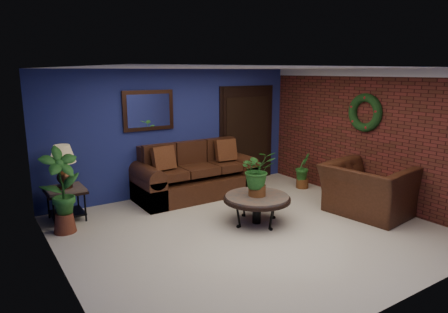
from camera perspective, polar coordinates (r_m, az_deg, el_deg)
floor at (r=6.42m, az=3.65°, el=-10.45°), size 5.50×5.50×0.00m
wall_back at (r=8.15m, az=-6.82°, el=3.50°), size 5.50×0.04×2.50m
wall_left at (r=4.95m, az=-22.61°, el=-2.99°), size 0.04×5.00×2.50m
wall_right_brick at (r=7.99m, az=19.81°, el=2.69°), size 0.04×5.00×2.50m
ceiling at (r=5.93m, az=3.98°, el=12.48°), size 5.50×5.00×0.02m
crown_molding at (r=7.87m, az=20.30°, el=11.17°), size 0.03×5.00×0.14m
wall_mirror at (r=7.81m, az=-10.74°, el=6.48°), size 1.02×0.06×0.77m
closet_door at (r=9.06m, az=3.26°, el=3.15°), size 1.44×0.06×2.18m
wreath at (r=7.91m, az=19.49°, el=5.92°), size 0.16×0.72×0.72m
sofa at (r=8.06m, az=-4.32°, el=-3.07°), size 2.40×1.04×1.08m
coffee_table at (r=6.57m, az=4.73°, el=-6.06°), size 1.10×1.10×0.47m
end_table at (r=7.19m, az=-21.68°, el=-5.17°), size 0.62×0.62×0.56m
table_lamp at (r=7.05m, az=-22.05°, el=-0.63°), size 0.42×0.42×0.70m
side_chair at (r=8.36m, az=-0.52°, el=-1.52°), size 0.43×0.43×0.86m
armchair at (r=7.37m, az=19.88°, el=-4.50°), size 1.36×1.51×0.89m
coffee_plant at (r=6.44m, az=4.80°, el=-2.08°), size 0.68×0.63×0.75m
floor_plant at (r=8.67m, az=11.19°, el=-1.92°), size 0.39×0.34×0.77m
tall_plant at (r=6.58m, az=-22.19°, el=-4.12°), size 0.64×0.49×1.35m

